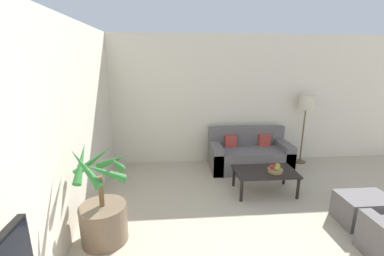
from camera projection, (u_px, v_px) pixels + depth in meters
wall_back at (263, 100)px, 5.52m from camera, size 8.06×0.06×2.70m
wall_left at (37, 150)px, 2.44m from camera, size 0.06×7.42×2.70m
potted_palm at (103, 213)px, 3.12m from camera, size 0.72×0.73×1.26m
sofa_loveseat at (249, 155)px, 5.30m from camera, size 1.61×0.78×0.82m
floor_lamp at (306, 107)px, 5.34m from camera, size 0.32×0.32×1.47m
coffee_table at (265, 173)px, 4.29m from camera, size 1.02×0.61×0.39m
fruit_bowl at (275, 170)px, 4.22m from camera, size 0.24×0.24×0.06m
apple_red at (272, 167)px, 4.20m from camera, size 0.08×0.08×0.08m
apple_green at (277, 168)px, 4.14m from camera, size 0.08×0.08×0.08m
orange_fruit at (278, 166)px, 4.22m from camera, size 0.08×0.08×0.08m
ottoman at (364, 209)px, 3.52m from camera, size 0.67×0.47×0.39m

